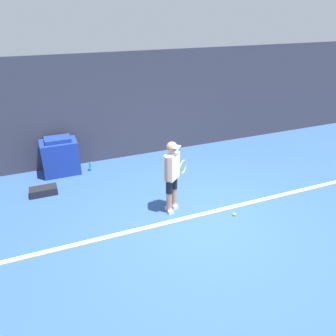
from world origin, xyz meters
name	(u,v)px	position (x,y,z in m)	size (l,w,h in m)	color
ground_plane	(202,222)	(0.00, 0.00, 0.00)	(24.00, 24.00, 0.00)	#2D5193
back_wall	(142,105)	(0.00, 3.76, 1.45)	(24.00, 0.10, 2.91)	#383842
court_baseline	(197,215)	(0.00, 0.23, 0.01)	(21.60, 0.10, 0.01)	white
tennis_player	(172,173)	(-0.38, 0.66, 0.86)	(0.73, 0.64, 1.55)	#A37556
tennis_ball	(234,214)	(0.72, -0.07, 0.03)	(0.07, 0.07, 0.07)	#D1E533
covered_chair	(60,156)	(-2.37, 3.34, 0.46)	(0.90, 0.64, 0.98)	navy
equipment_bag	(44,191)	(-2.89, 2.35, 0.09)	(0.61, 0.31, 0.18)	black
water_bottle	(91,166)	(-1.65, 3.18, 0.13)	(0.08, 0.08, 0.27)	#33ADD6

